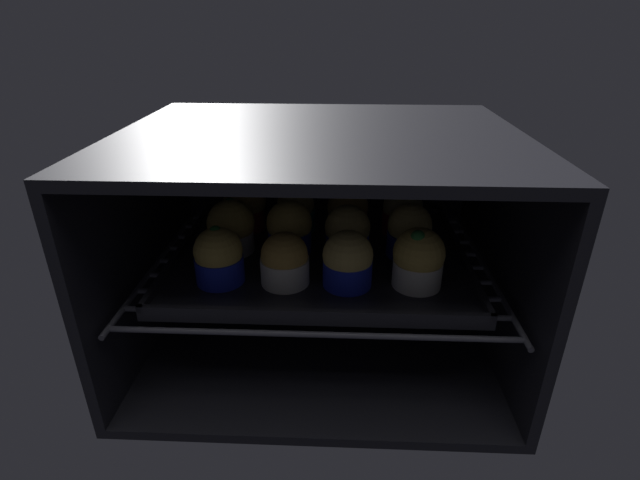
% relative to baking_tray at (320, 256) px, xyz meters
% --- Properties ---
extents(oven_cavity, '(0.59, 0.47, 0.37)m').
position_rel_baking_tray_xyz_m(oven_cavity, '(0.00, 0.03, 0.02)').
color(oven_cavity, black).
rests_on(oven_cavity, ground).
extents(oven_rack, '(0.55, 0.42, 0.01)m').
position_rel_baking_tray_xyz_m(oven_rack, '(0.00, -0.01, -0.01)').
color(oven_rack, '#51515B').
rests_on(oven_rack, oven_cavity).
extents(baking_tray, '(0.47, 0.37, 0.02)m').
position_rel_baking_tray_xyz_m(baking_tray, '(0.00, 0.00, 0.00)').
color(baking_tray, black).
rests_on(baking_tray, oven_rack).
extents(muffin_row0_col0, '(0.07, 0.07, 0.09)m').
position_rel_baking_tray_xyz_m(muffin_row0_col0, '(-0.14, -0.10, 0.04)').
color(muffin_row0_col0, '#1928B7').
rests_on(muffin_row0_col0, baking_tray).
extents(muffin_row0_col1, '(0.07, 0.07, 0.08)m').
position_rel_baking_tray_xyz_m(muffin_row0_col1, '(-0.05, -0.10, 0.04)').
color(muffin_row0_col1, silver).
rests_on(muffin_row0_col1, baking_tray).
extents(muffin_row0_col2, '(0.07, 0.07, 0.08)m').
position_rel_baking_tray_xyz_m(muffin_row0_col2, '(0.04, -0.10, 0.04)').
color(muffin_row0_col2, '#1928B7').
rests_on(muffin_row0_col2, baking_tray).
extents(muffin_row0_col3, '(0.07, 0.07, 0.09)m').
position_rel_baking_tray_xyz_m(muffin_row0_col3, '(0.14, -0.10, 0.05)').
color(muffin_row0_col3, silver).
rests_on(muffin_row0_col3, baking_tray).
extents(muffin_row1_col0, '(0.08, 0.08, 0.09)m').
position_rel_baking_tray_xyz_m(muffin_row1_col0, '(-0.15, 0.00, 0.05)').
color(muffin_row1_col0, silver).
rests_on(muffin_row1_col0, baking_tray).
extents(muffin_row1_col1, '(0.07, 0.07, 0.09)m').
position_rel_baking_tray_xyz_m(muffin_row1_col1, '(-0.05, 0.00, 0.05)').
color(muffin_row1_col1, '#1928B7').
rests_on(muffin_row1_col1, baking_tray).
extents(muffin_row1_col2, '(0.07, 0.07, 0.08)m').
position_rel_baking_tray_xyz_m(muffin_row1_col2, '(0.04, 0.00, 0.04)').
color(muffin_row1_col2, '#1928B7').
rests_on(muffin_row1_col2, baking_tray).
extents(muffin_row1_col3, '(0.07, 0.07, 0.09)m').
position_rel_baking_tray_xyz_m(muffin_row1_col3, '(0.14, 0.00, 0.05)').
color(muffin_row1_col3, '#1928B7').
rests_on(muffin_row1_col3, baking_tray).
extents(muffin_row2_col0, '(0.08, 0.08, 0.09)m').
position_rel_baking_tray_xyz_m(muffin_row2_col0, '(-0.14, 0.10, 0.05)').
color(muffin_row2_col0, red).
rests_on(muffin_row2_col0, baking_tray).
extents(muffin_row2_col1, '(0.07, 0.07, 0.08)m').
position_rel_baking_tray_xyz_m(muffin_row2_col1, '(-0.05, 0.09, 0.04)').
color(muffin_row2_col1, '#0C8C84').
rests_on(muffin_row2_col1, baking_tray).
extents(muffin_row2_col2, '(0.07, 0.07, 0.08)m').
position_rel_baking_tray_xyz_m(muffin_row2_col2, '(0.05, 0.10, 0.04)').
color(muffin_row2_col2, '#7A238C').
rests_on(muffin_row2_col2, baking_tray).
extents(muffin_row2_col3, '(0.07, 0.07, 0.08)m').
position_rel_baking_tray_xyz_m(muffin_row2_col3, '(0.14, 0.09, 0.04)').
color(muffin_row2_col3, red).
rests_on(muffin_row2_col3, baking_tray).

